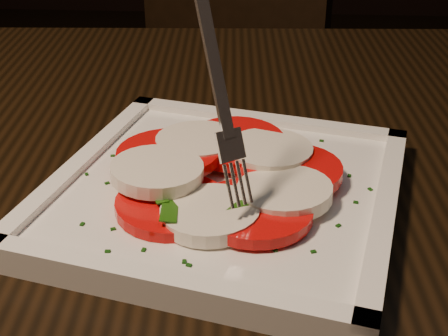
% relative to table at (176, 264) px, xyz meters
% --- Properties ---
extents(table, '(1.24, 0.86, 0.75)m').
position_rel_table_xyz_m(table, '(0.00, 0.00, 0.00)').
color(table, black).
rests_on(table, ground).
extents(chair, '(0.55, 0.55, 0.93)m').
position_rel_table_xyz_m(chair, '(-0.03, 0.77, -0.12)').
color(chair, black).
rests_on(chair, ground).
extents(plate, '(0.30, 0.30, 0.01)m').
position_rel_table_xyz_m(plate, '(0.05, -0.05, 0.11)').
color(plate, white).
rests_on(plate, table).
extents(caprese_salad, '(0.22, 0.21, 0.02)m').
position_rel_table_xyz_m(caprese_salad, '(0.05, -0.05, 0.12)').
color(caprese_salad, red).
rests_on(caprese_salad, plate).
extents(fork, '(0.06, 0.07, 0.15)m').
position_rel_table_xyz_m(fork, '(0.04, -0.08, 0.21)').
color(fork, white).
rests_on(fork, caprese_salad).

